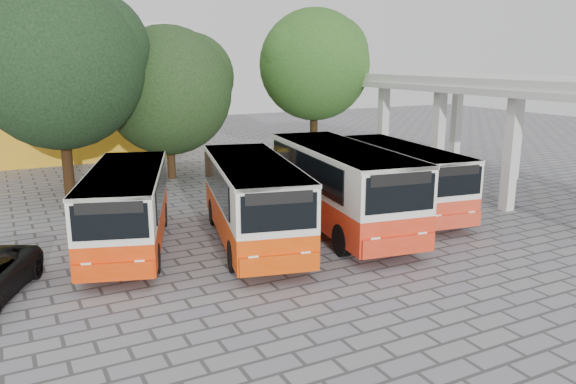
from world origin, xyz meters
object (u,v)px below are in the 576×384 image
bus_far_left (127,204)px  bus_centre_right (341,182)px  bus_centre_left (253,196)px  bus_far_right (400,174)px

bus_far_left → bus_centre_right: 7.59m
bus_centre_left → bus_centre_right: size_ratio=0.94×
bus_far_right → bus_centre_left: bearing=-164.5°
bus_centre_left → bus_centre_right: bearing=13.7°
bus_far_left → bus_far_right: bus_far_right is taller
bus_far_left → bus_centre_right: size_ratio=0.89×
bus_far_right → bus_far_left: bearing=-174.3°
bus_centre_right → bus_far_right: size_ratio=1.13×
bus_far_left → bus_centre_left: (3.93, -1.35, 0.10)m
bus_centre_left → bus_centre_right: 3.54m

